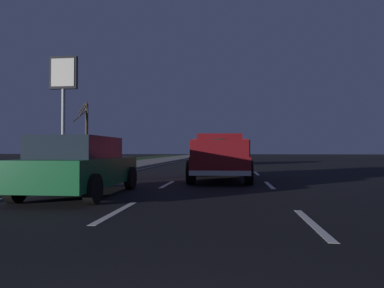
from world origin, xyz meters
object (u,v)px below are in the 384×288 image
object	(u,v)px
pickup_truck	(219,155)
gas_price_sign	(63,84)
sedan_green	(81,166)
sedan_tan	(228,155)
bare_tree_far	(86,131)

from	to	relation	value
pickup_truck	gas_price_sign	distance (m)	14.12
sedan_green	sedan_tan	distance (m)	21.23
sedan_tan	bare_tree_far	bearing A→B (deg)	82.96
pickup_truck	gas_price_sign	bearing A→B (deg)	53.38
bare_tree_far	sedan_green	bearing A→B (deg)	-156.66
pickup_truck	gas_price_sign	world-z (taller)	gas_price_sign
gas_price_sign	bare_tree_far	xyz separation A→B (m)	(9.46, 2.53, -2.59)
pickup_truck	sedan_tan	distance (m)	15.75
pickup_truck	bare_tree_far	size ratio (longest dim) A/B	0.93
sedan_tan	bare_tree_far	distance (m)	13.72
bare_tree_far	pickup_truck	bearing A→B (deg)	-142.79
bare_tree_far	sedan_tan	bearing A→B (deg)	-97.04
sedan_tan	bare_tree_far	size ratio (longest dim) A/B	0.75
sedan_green	sedan_tan	bearing A→B (deg)	-10.01
bare_tree_far	gas_price_sign	bearing A→B (deg)	-165.03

